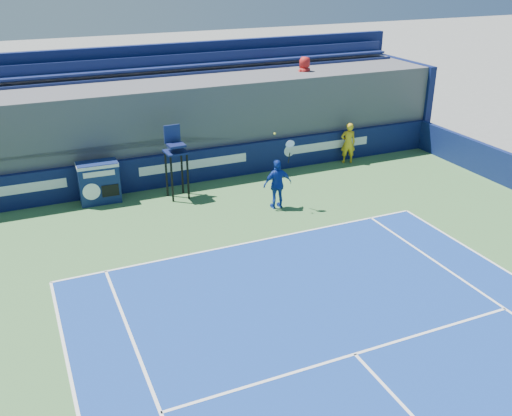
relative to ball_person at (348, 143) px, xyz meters
name	(u,v)px	position (x,y,z in m)	size (l,w,h in m)	color
ball_person	(348,143)	(0.00, 0.00, 0.00)	(0.59, 0.39, 1.62)	gold
back_hoarding	(194,167)	(-6.22, 0.41, -0.22)	(20.40, 0.21, 1.20)	#0B1342
match_clock	(99,181)	(-9.65, -0.08, -0.08)	(1.34, 0.76, 1.40)	#0F1C4C
umpire_chair	(176,155)	(-7.17, -0.71, 0.71)	(0.74, 0.74, 2.48)	black
tennis_player	(278,184)	(-4.45, -2.88, 0.01)	(0.98, 0.47, 2.57)	#13309B
stadium_seating	(175,119)	(-6.24, 2.46, 1.01)	(21.00, 4.05, 4.40)	#4A494E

